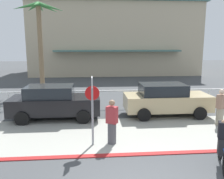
# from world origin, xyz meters

# --- Properties ---
(ground_plane) EXTENTS (80.00, 80.00, 0.00)m
(ground_plane) POSITION_xyz_m (0.00, 10.00, 0.00)
(ground_plane) COLOR #424447
(sidewalk_strip) EXTENTS (44.00, 4.00, 0.02)m
(sidewalk_strip) POSITION_xyz_m (0.00, 4.20, 0.01)
(sidewalk_strip) COLOR #9E9E93
(sidewalk_strip) RESTS_ON ground
(curb_paint) EXTENTS (44.00, 0.24, 0.03)m
(curb_paint) POSITION_xyz_m (0.00, 2.20, 0.01)
(curb_paint) COLOR maroon
(curb_paint) RESTS_ON ground
(building_backdrop) EXTENTS (20.88, 11.69, 9.00)m
(building_backdrop) POSITION_xyz_m (1.76, 27.14, 4.52)
(building_backdrop) COLOR #BCAD8E
(building_backdrop) RESTS_ON ground
(rail_fence) EXTENTS (21.63, 0.08, 1.04)m
(rail_fence) POSITION_xyz_m (-0.00, 8.50, 0.84)
(rail_fence) COLOR white
(rail_fence) RESTS_ON ground
(stop_sign_bike_lane) EXTENTS (0.52, 0.56, 2.56)m
(stop_sign_bike_lane) POSITION_xyz_m (-1.18, 3.12, 1.68)
(stop_sign_bike_lane) COLOR gray
(stop_sign_bike_lane) RESTS_ON ground
(palm_tree_2) EXTENTS (3.83, 3.44, 6.85)m
(palm_tree_2) POSITION_xyz_m (-5.09, 13.83, 5.27)
(palm_tree_2) COLOR #846B4C
(palm_tree_2) RESTS_ON ground
(car_black_1) EXTENTS (4.40, 2.02, 1.69)m
(car_black_1) POSITION_xyz_m (-3.08, 6.50, 0.87)
(car_black_1) COLOR black
(car_black_1) RESTS_ON ground
(car_tan_2) EXTENTS (4.40, 2.02, 1.69)m
(car_tan_2) POSITION_xyz_m (2.66, 6.60, 0.87)
(car_tan_2) COLOR tan
(car_tan_2) RESTS_ON ground
(cyclist_blue_0) EXTENTS (0.74, 1.71, 1.50)m
(cyclist_blue_0) POSITION_xyz_m (2.78, 1.24, 0.69)
(cyclist_blue_0) COLOR black
(cyclist_blue_0) RESTS_ON ground
(pedestrian_0) EXTENTS (0.48, 0.44, 1.70)m
(pedestrian_0) POSITION_xyz_m (4.69, 4.86, 0.79)
(pedestrian_0) COLOR gray
(pedestrian_0) RESTS_ON ground
(pedestrian_1) EXTENTS (0.48, 0.44, 1.70)m
(pedestrian_1) POSITION_xyz_m (-0.46, 3.18, 0.79)
(pedestrian_1) COLOR #4C4C51
(pedestrian_1) RESTS_ON ground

